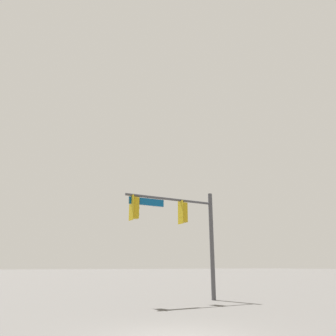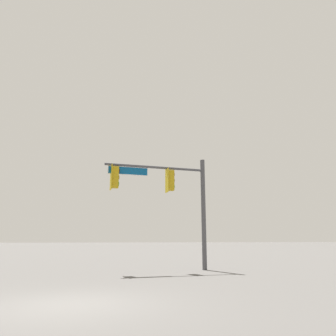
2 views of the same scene
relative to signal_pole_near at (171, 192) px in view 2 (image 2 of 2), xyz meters
The scene contains 2 objects.
ground_plane 10.05m from the signal_pole_near, 58.28° to the left, with size 400.00×400.00×0.00m, color #514F4C.
signal_pole_near is the anchor object (origin of this frame).
Camera 2 is at (-0.02, 8.80, 1.54)m, focal length 35.00 mm.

